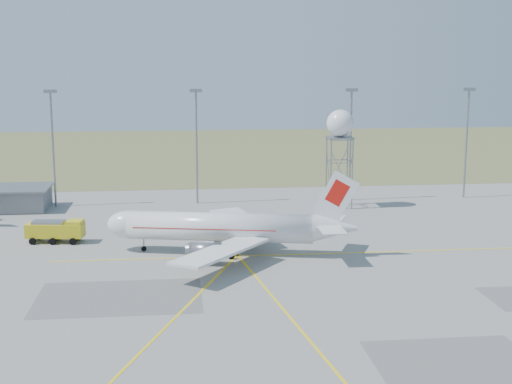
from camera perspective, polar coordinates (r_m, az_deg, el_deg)
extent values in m
plane|color=gray|center=(67.14, 5.71, -11.93)|extent=(400.00, 400.00, 0.00)
cube|color=brown|center=(202.69, -2.47, 3.32)|extent=(400.00, 120.00, 0.03)
cylinder|color=gray|center=(129.43, -15.92, 3.24)|extent=(0.36, 0.36, 20.00)
cube|color=gray|center=(128.60, -16.15, 7.75)|extent=(2.20, 0.50, 0.60)
cylinder|color=gray|center=(127.63, -4.77, 3.51)|extent=(0.36, 0.36, 20.00)
cube|color=gray|center=(126.78, -4.84, 8.09)|extent=(2.20, 0.50, 0.60)
cylinder|color=gray|center=(131.35, 7.56, 3.66)|extent=(0.36, 0.36, 20.00)
cube|color=gray|center=(130.53, 7.67, 8.10)|extent=(2.20, 0.50, 0.60)
cylinder|color=gray|center=(138.24, 16.47, 3.66)|extent=(0.36, 0.36, 20.00)
cube|color=gray|center=(137.46, 16.69, 7.88)|extent=(2.20, 0.50, 0.60)
cylinder|color=white|center=(95.14, -2.89, -2.81)|extent=(25.05, 9.09, 3.82)
ellipsoid|color=white|center=(97.84, -10.09, -2.59)|extent=(6.79, 5.05, 3.82)
cube|color=black|center=(98.03, -10.75, -2.24)|extent=(1.86, 2.36, 0.93)
cone|color=white|center=(93.92, 6.36, -2.86)|extent=(6.41, 4.96, 3.82)
cube|color=white|center=(93.07, 6.41, -0.46)|extent=(6.03, 1.60, 7.18)
cube|color=red|center=(92.95, 6.53, -0.06)|extent=(3.28, 1.03, 3.68)
cube|color=white|center=(96.78, 6.08, -2.16)|extent=(4.12, 5.78, 0.17)
cube|color=white|center=(90.83, 6.06, -3.01)|extent=(4.12, 5.78, 0.17)
cube|color=white|center=(103.43, -1.35, -2.25)|extent=(8.02, 15.92, 0.34)
cube|color=white|center=(86.94, -2.85, -4.75)|extent=(13.08, 14.80, 0.34)
cylinder|color=slate|center=(101.02, -2.92, -3.07)|extent=(4.39, 3.01, 2.19)
cylinder|color=slate|center=(90.46, -4.04, -4.72)|extent=(4.39, 3.01, 2.19)
cube|color=red|center=(95.43, -4.03, -2.72)|extent=(19.47, 7.89, 0.11)
cylinder|color=black|center=(98.10, -8.96, -4.44)|extent=(0.80, 0.80, 0.86)
cube|color=black|center=(95.65, -1.74, -4.70)|extent=(2.17, 5.80, 0.86)
cylinder|color=gray|center=(95.54, -1.74, -4.46)|extent=(0.27, 0.27, 1.72)
cylinder|color=gray|center=(122.94, 6.00, 1.41)|extent=(0.23, 0.23, 12.30)
cylinder|color=gray|center=(123.80, 7.72, 1.43)|extent=(0.23, 0.23, 12.30)
cylinder|color=gray|center=(127.43, 7.31, 1.70)|extent=(0.23, 0.23, 12.30)
cylinder|color=gray|center=(126.60, 5.64, 1.68)|extent=(0.23, 0.23, 12.30)
cube|color=gray|center=(124.37, 6.73, 4.35)|extent=(4.38, 4.38, 0.24)
sphere|color=white|center=(124.13, 6.75, 5.48)|extent=(4.73, 4.73, 4.73)
cube|color=gold|center=(105.06, -15.77, -2.95)|extent=(8.29, 3.72, 1.96)
cube|color=gold|center=(104.08, -14.29, -2.55)|extent=(2.45, 2.75, 1.25)
cube|color=black|center=(103.89, -13.96, -2.51)|extent=(0.40, 2.31, 0.89)
cube|color=gray|center=(105.07, -16.26, -2.33)|extent=(4.70, 2.71, 0.36)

